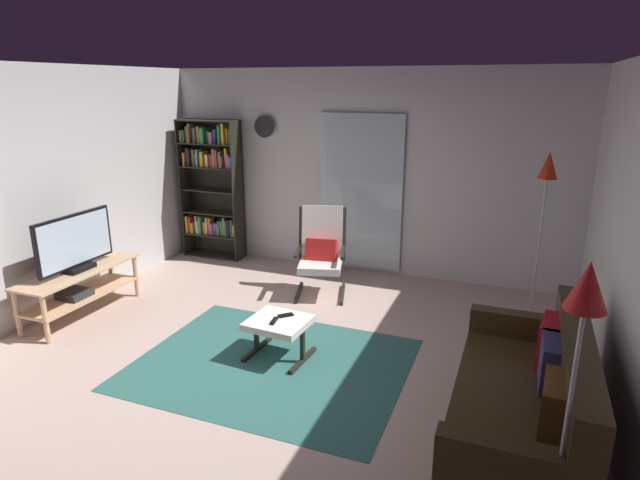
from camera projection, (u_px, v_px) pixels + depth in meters
ground_plane at (261, 373)px, 4.55m from camera, size 7.02×7.02×0.00m
wall_back at (362, 173)px, 6.77m from camera, size 5.60×0.06×2.60m
wall_left at (9, 201)px, 5.12m from camera, size 0.06×6.00×2.60m
glass_door_panel at (360, 193)px, 6.78m from camera, size 1.10×0.01×2.00m
area_rug at (272, 363)px, 4.69m from camera, size 2.35×1.86×0.01m
tv_stand at (80, 286)px, 5.59m from camera, size 0.47×1.37×0.51m
television at (75, 244)px, 5.47m from camera, size 0.20×0.97×0.60m
bookshelf_near_tv at (212, 183)px, 7.37m from camera, size 0.87×0.30×1.94m
leather_sofa at (527, 404)px, 3.56m from camera, size 0.82×1.89×0.86m
lounge_armchair at (321, 249)px, 6.19m from camera, size 0.72×0.78×1.02m
ottoman at (279, 326)px, 4.73m from camera, size 0.55×0.52×0.37m
tv_remote at (274, 321)px, 4.66m from camera, size 0.06×0.15×0.02m
cell_phone at (286, 315)px, 4.79m from camera, size 0.15×0.15×0.01m
floor_lamp_by_sofa at (582, 326)px, 2.45m from camera, size 0.22×0.22×1.63m
floor_lamp_by_shelf at (546, 186)px, 5.25m from camera, size 0.22×0.22×1.76m
wall_clock at (264, 127)px, 7.02m from camera, size 0.29×0.03×0.29m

